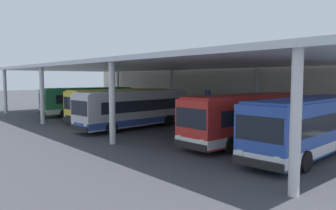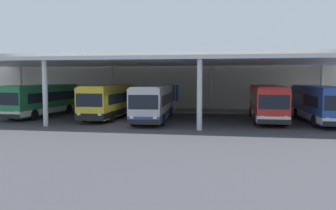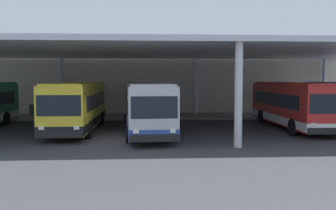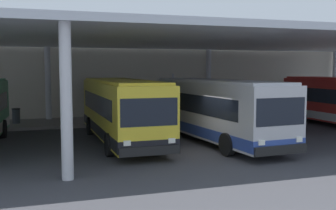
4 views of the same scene
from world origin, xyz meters
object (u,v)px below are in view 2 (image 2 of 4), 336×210
(bus_middle_bay, at_px, (153,103))
(bus_departing, at_px, (319,103))
(bus_second_bay, at_px, (110,101))
(bus_far_bay, at_px, (267,102))
(trash_bin, at_px, (90,104))
(banner_sign, at_px, (175,94))
(bus_nearest_bay, at_px, (43,100))
(bench_waiting, at_px, (62,104))

(bus_middle_bay, height_order, bus_departing, same)
(bus_second_bay, height_order, bus_far_bay, same)
(bus_far_bay, height_order, trash_bin, bus_far_bay)
(bus_middle_bay, height_order, banner_sign, banner_sign)
(bus_nearest_bay, relative_size, banner_sign, 3.34)
(bus_nearest_bay, relative_size, bus_departing, 1.00)
(bus_nearest_bay, relative_size, bench_waiting, 5.94)
(bus_far_bay, bearing_deg, bus_nearest_bay, -179.93)
(bus_departing, xyz_separation_m, banner_sign, (-13.72, 7.14, 0.32))
(banner_sign, bearing_deg, trash_bin, 175.55)
(bus_nearest_bay, height_order, trash_bin, bus_nearest_bay)
(bus_middle_bay, bearing_deg, trash_bin, 136.61)
(bus_nearest_bay, distance_m, bus_departing, 26.20)
(bus_far_bay, bearing_deg, bus_middle_bay, -169.58)
(bus_nearest_bay, bearing_deg, bus_departing, -0.99)
(bus_middle_bay, relative_size, bus_departing, 1.00)
(bus_second_bay, bearing_deg, bus_far_bay, 1.51)
(bus_departing, relative_size, bench_waiting, 5.91)
(bus_second_bay, bearing_deg, trash_bin, 124.03)
(bus_departing, bearing_deg, bus_far_bay, 173.64)
(banner_sign, bearing_deg, bus_departing, -27.50)
(bench_waiting, height_order, trash_bin, trash_bin)
(banner_sign, bearing_deg, bus_nearest_bay, -151.80)
(bench_waiting, distance_m, banner_sign, 14.30)
(bus_middle_bay, bearing_deg, bench_waiting, 145.26)
(bus_far_bay, relative_size, trash_bin, 10.74)
(trash_bin, bearing_deg, bus_far_bay, -20.56)
(bus_second_bay, xyz_separation_m, banner_sign, (5.22, 7.05, 0.32))
(bus_far_bay, distance_m, bench_waiting, 24.82)
(bus_middle_bay, distance_m, bus_departing, 14.45)
(bus_second_bay, relative_size, trash_bin, 10.75)
(bus_middle_bay, bearing_deg, bus_second_bay, 162.17)
(bus_second_bay, distance_m, bus_far_bay, 14.65)
(bus_nearest_bay, distance_m, bench_waiting, 7.83)
(bus_middle_bay, height_order, bench_waiting, bus_middle_bay)
(bus_departing, bearing_deg, trash_bin, 161.83)
(bus_far_bay, height_order, bench_waiting, bus_far_bay)
(bus_middle_bay, bearing_deg, banner_sign, 85.55)
(bus_second_bay, height_order, bus_departing, same)
(trash_bin, distance_m, banner_sign, 10.65)
(bus_nearest_bay, distance_m, trash_bin, 7.82)
(bus_departing, xyz_separation_m, bench_waiting, (-27.93, 8.02, -0.99))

